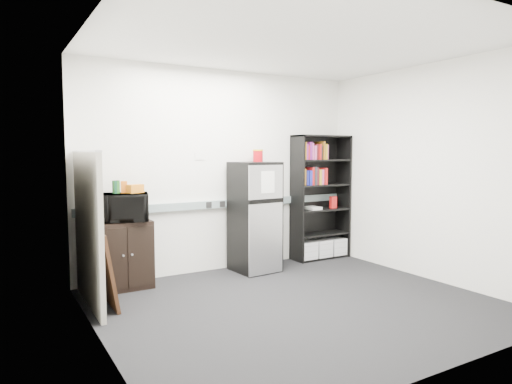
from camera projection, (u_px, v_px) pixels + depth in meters
floor at (298, 304)px, 4.82m from camera, size 4.00×4.00×0.00m
wall_back at (224, 171)px, 6.20m from camera, size 4.00×0.02×2.70m
wall_right at (429, 172)px, 5.71m from camera, size 0.02×3.50×2.70m
wall_left at (98, 183)px, 3.69m from camera, size 0.02×3.50×2.70m
ceiling at (300, 43)px, 4.58m from camera, size 4.00×3.50×0.02m
electrical_raceway at (225, 204)px, 6.22m from camera, size 3.92×0.05×0.10m
wall_note at (200, 156)px, 6.00m from camera, size 0.14×0.00×0.10m
bookshelf at (320, 198)px, 6.85m from camera, size 0.90×0.34×1.85m
cubicle_partition at (88, 229)px, 4.72m from camera, size 0.06×1.30×1.62m
cabinet at (123, 255)px, 5.34m from camera, size 0.64×0.43×0.80m
microwave at (122, 207)px, 5.28m from camera, size 0.67×0.53×0.32m
snack_box_a at (116, 187)px, 5.26m from camera, size 0.08×0.06×0.15m
snack_box_b at (116, 187)px, 5.26m from camera, size 0.08×0.07×0.15m
snack_box_c at (124, 187)px, 5.31m from camera, size 0.08×0.06×0.14m
snack_bag at (135, 189)px, 5.33m from camera, size 0.20×0.15×0.10m
refrigerator at (255, 217)px, 6.13m from camera, size 0.59×0.62×1.47m
coffee_can at (258, 155)px, 6.23m from camera, size 0.14×0.14×0.19m
framed_poster at (105, 269)px, 4.70m from camera, size 0.16×0.62×0.80m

